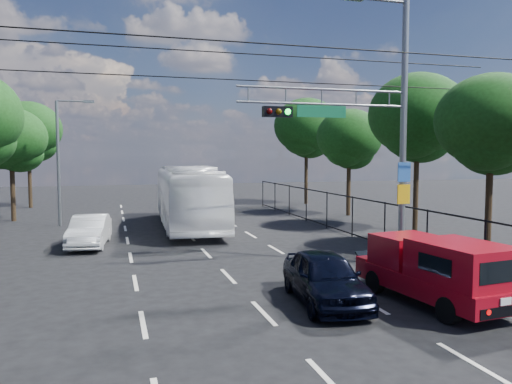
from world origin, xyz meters
name	(u,v)px	position (x,y,z in m)	size (l,w,h in m)	color
ground	(329,382)	(0.00, 0.00, 0.00)	(120.00, 120.00, 0.00)	black
lane_markings	(198,245)	(0.00, 14.00, 0.01)	(6.12, 38.00, 0.01)	beige
signal_mast	(374,120)	(5.28, 7.99, 5.24)	(6.43, 0.39, 9.50)	slate
streetlight_left	(61,156)	(-6.33, 22.00, 3.94)	(2.09, 0.22, 7.08)	slate
utility_wires	(222,59)	(0.00, 8.83, 7.23)	(22.00, 5.04, 0.74)	black
fence_right	(371,221)	(7.60, 12.17, 1.03)	(0.06, 34.03, 2.00)	black
tree_right_b	(491,129)	(11.22, 9.02, 5.06)	(4.50, 4.50, 7.31)	black
tree_right_c	(418,122)	(11.82, 15.02, 5.73)	(5.10, 5.10, 8.29)	black
tree_right_d	(349,142)	(11.42, 22.02, 4.85)	(4.32, 4.32, 7.02)	black
tree_right_e	(307,131)	(11.62, 30.02, 5.94)	(5.28, 5.28, 8.58)	black
tree_left_d	(11,143)	(-9.38, 25.02, 4.72)	(4.20, 4.20, 6.83)	black
tree_left_e	(29,134)	(-9.58, 33.02, 5.53)	(4.92, 4.92, 7.99)	black
red_pickup	(435,269)	(4.65, 3.45, 0.97)	(2.28, 5.05, 1.82)	black
navy_hatchback	(325,277)	(1.86, 4.38, 0.71)	(1.67, 4.14, 1.41)	black
white_bus	(188,197)	(0.42, 19.62, 1.69)	(2.85, 12.16, 3.39)	white
white_van	(90,231)	(-4.63, 14.98, 0.68)	(1.44, 4.13, 1.36)	silver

